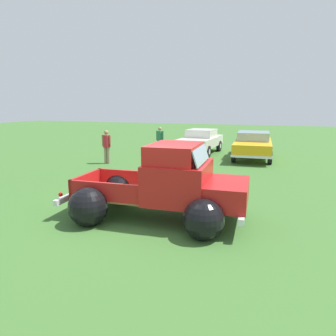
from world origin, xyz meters
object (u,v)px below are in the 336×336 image
(show_car_0, at_px, (201,140))
(spectator_0, at_px, (107,145))
(vintage_pickup_truck, at_px, (168,190))
(spectator_1, at_px, (160,139))
(show_car_1, at_px, (253,144))

(show_car_0, distance_m, spectator_0, 5.97)
(vintage_pickup_truck, distance_m, spectator_0, 8.17)
(spectator_1, bearing_deg, vintage_pickup_truck, -139.59)
(vintage_pickup_truck, xyz_separation_m, spectator_1, (-3.96, 9.71, 0.15))
(spectator_0, distance_m, spectator_1, 3.86)
(show_car_1, bearing_deg, spectator_1, -88.35)
(show_car_0, relative_size, spectator_1, 2.63)
(vintage_pickup_truck, bearing_deg, show_car_1, 79.82)
(vintage_pickup_truck, bearing_deg, spectator_1, 109.24)
(vintage_pickup_truck, bearing_deg, spectator_0, 128.37)
(vintage_pickup_truck, bearing_deg, show_car_0, 96.47)
(vintage_pickup_truck, height_order, show_car_0, vintage_pickup_truck)
(vintage_pickup_truck, relative_size, show_car_1, 0.98)
(vintage_pickup_truck, distance_m, show_car_1, 10.20)
(show_car_1, distance_m, spectator_1, 5.26)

